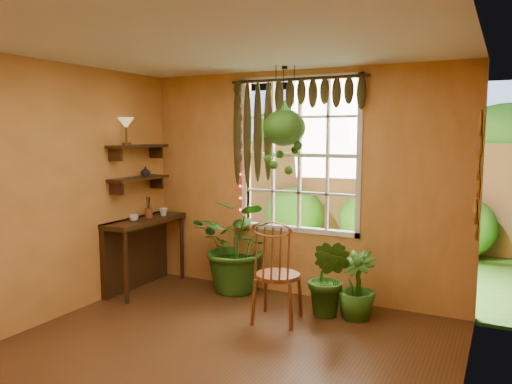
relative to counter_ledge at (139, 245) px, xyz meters
The scene contains 23 objects.
floor 2.55m from the counter_ledge, 39.96° to the right, with size 4.50×4.50×0.00m, color #512E17.
ceiling 3.29m from the counter_ledge, 39.96° to the right, with size 4.50×4.50×0.00m, color silver.
wall_back 2.17m from the counter_ledge, 18.80° to the left, with size 4.00×4.00×0.00m, color #E1924C.
wall_left 1.79m from the counter_ledge, 93.24° to the right, with size 4.50×4.50×0.00m, color #E1924C.
wall_right 4.30m from the counter_ledge, 22.26° to the right, with size 4.50×4.50×0.00m, color #E1924C.
window 2.33m from the counter_ledge, 19.65° to the left, with size 1.52×0.10×1.86m.
valance_vine 2.57m from the counter_ledge, 17.07° to the left, with size 1.70×0.12×1.10m.
string_lights 1.76m from the counter_ledge, 27.17° to the left, with size 0.03×0.03×1.54m, color #FF2633, non-canonical shape.
wall_plates 4.02m from the counter_ledge, ahead, with size 0.04×0.32×1.10m, color beige, non-canonical shape.
counter_ledge is the anchor object (origin of this frame).
shelf_lower 0.85m from the counter_ledge, ahead, with size 0.25×0.90×0.04m, color #37200F.
shelf_upper 1.25m from the counter_ledge, ahead, with size 0.25×0.90×0.04m, color #37200F.
backyard 5.74m from the counter_ledge, 67.84° to the left, with size 14.00×10.00×12.00m.
windsor_chair 2.08m from the counter_ledge, ahead, with size 0.52×0.55×1.25m.
potted_plant_left 1.29m from the counter_ledge, 18.99° to the left, with size 1.06×0.92×1.17m, color #204A13.
potted_plant_mid 2.50m from the counter_ledge, ahead, with size 0.47×0.38×0.85m, color #204A13.
potted_plant_right 2.78m from the counter_ledge, ahead, with size 0.41×0.41×0.72m, color #204A13.
hanging_basket 2.37m from the counter_ledge, ahead, with size 0.48×0.48×1.21m.
cup_a 0.47m from the counter_ledge, 60.70° to the right, with size 0.11×0.11×0.09m, color silver.
cup_b 0.52m from the counter_ledge, 54.90° to the left, with size 0.11×0.11×0.10m, color beige.
brush_jar 0.50m from the counter_ledge, 35.43° to the left, with size 0.09×0.09×0.34m.
shelf_vase 0.94m from the counter_ledge, 72.00° to the left, with size 0.12×0.12×0.13m, color #B2AD99.
tiffany_lamp 1.53m from the counter_ledge, 77.79° to the right, with size 0.20×0.20×0.33m.
Camera 1 is at (2.22, -3.26, 1.96)m, focal length 35.00 mm.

